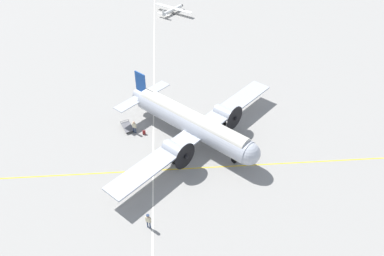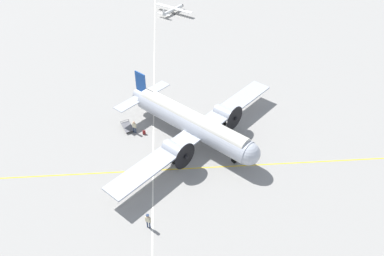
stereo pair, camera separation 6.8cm
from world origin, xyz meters
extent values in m
plane|color=gray|center=(0.00, 0.00, 0.00)|extent=(300.00, 300.00, 0.00)
cube|color=gold|center=(0.00, -5.12, 0.00)|extent=(120.00, 0.16, 0.01)
cube|color=silver|center=(-4.79, 0.00, 0.00)|extent=(0.16, 120.00, 0.01)
cylinder|color=#ADB2BC|center=(0.00, 0.00, 2.48)|extent=(13.47, 13.56, 2.75)
cylinder|color=silver|center=(0.00, 0.00, 3.23)|extent=(12.32, 12.41, 1.93)
sphere|color=#ADB2BC|center=(5.76, -5.81, 2.48)|extent=(2.61, 2.61, 2.61)
cylinder|color=#ADB2BC|center=(-5.76, 5.81, 2.61)|extent=(3.32, 3.33, 1.51)
cube|color=#194799|center=(-6.18, 6.24, 4.54)|extent=(1.36, 1.37, 3.16)
cube|color=#ADB2BC|center=(-6.04, 6.10, 2.75)|extent=(7.30, 7.25, 0.10)
cube|color=#ADB2BC|center=(0.84, -0.85, 2.13)|extent=(21.14, 20.97, 0.20)
cylinder|color=#ADB2BC|center=(4.32, 2.20, 2.15)|extent=(3.04, 3.05, 1.51)
cylinder|color=black|center=(5.40, 1.11, 2.15)|extent=(2.29, 2.26, 3.18)
sphere|color=black|center=(5.50, 1.01, 2.15)|extent=(0.53, 0.53, 0.53)
cylinder|color=#ADB2BC|center=(-2.24, -4.30, 2.15)|extent=(3.04, 3.05, 1.51)
cylinder|color=black|center=(-1.16, -5.39, 2.15)|extent=(2.29, 2.26, 3.18)
sphere|color=black|center=(-1.06, -5.49, 2.15)|extent=(0.53, 0.53, 0.53)
cylinder|color=#4C4C51|center=(4.13, 2.40, 1.05)|extent=(0.18, 0.18, 1.00)
cylinder|color=black|center=(4.13, 2.40, 0.55)|extent=(0.99, 0.99, 1.10)
cylinder|color=#4C4C51|center=(-2.44, -4.10, 1.05)|extent=(0.18, 0.18, 1.00)
cylinder|color=black|center=(-2.44, -4.10, 0.55)|extent=(0.99, 0.99, 1.10)
cylinder|color=#4C4C51|center=(4.49, -4.54, 0.79)|extent=(0.14, 0.14, 0.89)
cylinder|color=black|center=(4.49, -4.54, 0.35)|extent=(0.62, 0.62, 0.70)
cylinder|color=navy|center=(-5.25, -12.82, 0.44)|extent=(0.13, 0.13, 0.88)
cylinder|color=navy|center=(-5.02, -12.94, 0.44)|extent=(0.13, 0.13, 0.88)
cube|color=beige|center=(-5.14, -12.88, 1.21)|extent=(0.47, 0.36, 0.66)
sphere|color=tan|center=(-5.14, -12.88, 1.69)|extent=(0.29, 0.29, 0.29)
cylinder|color=beige|center=(-5.37, -12.77, 1.17)|extent=(0.10, 0.10, 0.63)
cylinder|color=beige|center=(-4.90, -12.99, 1.17)|extent=(0.10, 0.10, 0.63)
cube|color=navy|center=(-5.09, -12.78, 1.29)|extent=(0.05, 0.03, 0.42)
cylinder|color=navy|center=(-5.14, -12.88, 1.81)|extent=(0.41, 0.41, 0.07)
cylinder|color=navy|center=(-7.24, 1.90, 0.43)|extent=(0.13, 0.13, 0.86)
cylinder|color=navy|center=(-7.02, 1.78, 0.43)|extent=(0.13, 0.13, 0.86)
cube|color=beige|center=(-7.13, 1.84, 1.18)|extent=(0.46, 0.36, 0.64)
sphere|color=tan|center=(-7.13, 1.84, 1.65)|extent=(0.29, 0.29, 0.29)
cylinder|color=beige|center=(-7.36, 1.96, 1.15)|extent=(0.10, 0.10, 0.61)
cylinder|color=beige|center=(-6.90, 1.72, 1.15)|extent=(0.10, 0.10, 0.61)
cube|color=black|center=(-7.08, 1.93, 1.26)|extent=(0.05, 0.03, 0.41)
cube|color=maroon|center=(-5.96, 1.48, 0.27)|extent=(0.38, 0.19, 0.54)
cube|color=#551515|center=(-5.96, 1.48, 0.57)|extent=(0.14, 0.13, 0.02)
cube|color=#56565B|center=(-8.10, 2.78, 0.30)|extent=(1.89, 2.54, 0.04)
cube|color=#56565B|center=(-8.52, 3.81, 0.54)|extent=(1.06, 0.46, 0.04)
cylinder|color=#56565B|center=(-8.02, 4.01, 0.43)|extent=(0.04, 0.04, 0.22)
cylinder|color=#56565B|center=(-9.01, 3.62, 0.43)|extent=(0.04, 0.04, 0.22)
cylinder|color=black|center=(-7.36, 2.14, 0.14)|extent=(0.16, 0.28, 0.28)
cylinder|color=black|center=(-8.20, 1.81, 0.14)|extent=(0.16, 0.28, 0.28)
cylinder|color=black|center=(-8.01, 3.76, 0.14)|extent=(0.16, 0.28, 0.28)
cylinder|color=black|center=(-8.84, 3.42, 0.14)|extent=(0.16, 0.28, 0.28)
cylinder|color=white|center=(-0.98, 41.53, 0.73)|extent=(4.50, 5.20, 0.75)
sphere|color=black|center=(1.07, 44.00, 0.73)|extent=(0.68, 0.68, 0.68)
cube|color=white|center=(-0.76, 41.80, 1.06)|extent=(7.69, 6.62, 0.08)
cube|color=white|center=(-2.90, 39.23, 1.33)|extent=(0.40, 0.46, 0.98)
cube|color=white|center=(-2.90, 39.23, 0.84)|extent=(2.61, 2.29, 0.04)
cylinder|color=black|center=(0.42, 43.21, 0.14)|extent=(0.24, 0.27, 0.28)
cylinder|color=#4C4C51|center=(0.42, 43.21, 0.25)|extent=(0.06, 0.06, 0.21)
cylinder|color=black|center=(-1.72, 41.71, 0.14)|extent=(0.24, 0.27, 0.28)
cylinder|color=#4C4C51|center=(-1.72, 41.71, 0.25)|extent=(0.06, 0.06, 0.21)
cylinder|color=black|center=(-0.67, 40.84, 0.14)|extent=(0.24, 0.27, 0.28)
cylinder|color=#4C4C51|center=(-0.67, 40.84, 0.25)|extent=(0.06, 0.06, 0.21)
camera|label=1|loc=(-2.70, -35.51, 29.87)|focal=35.00mm
camera|label=2|loc=(-2.64, -35.51, 29.87)|focal=35.00mm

